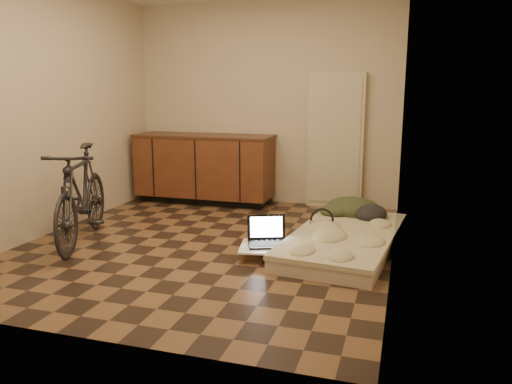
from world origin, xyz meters
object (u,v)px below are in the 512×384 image
(futon, at_px, (344,240))
(lap_desk, at_px, (277,248))
(laptop, at_px, (267,238))
(bicycle, at_px, (81,190))

(futon, height_order, lap_desk, futon)
(futon, height_order, laptop, laptop)
(bicycle, height_order, laptop, bicycle)
(bicycle, bearing_deg, lap_desk, -16.49)
(lap_desk, distance_m, laptop, 0.13)
(futon, distance_m, laptop, 0.78)
(futon, xyz_separation_m, laptop, (-0.65, -0.41, 0.08))
(futon, relative_size, lap_desk, 2.68)
(bicycle, distance_m, laptop, 1.89)
(laptop, bearing_deg, bicycle, 163.51)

